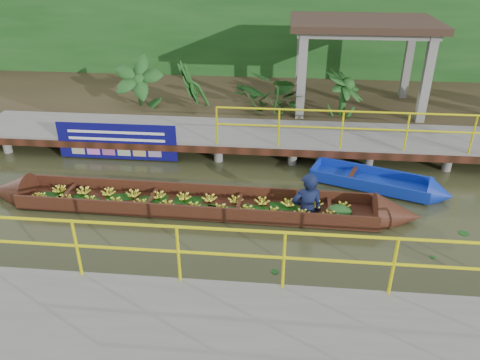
{
  "coord_description": "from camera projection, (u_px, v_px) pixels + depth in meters",
  "views": [
    {
      "loc": [
        0.68,
        -8.7,
        5.46
      ],
      "look_at": [
        -0.2,
        0.5,
        0.6
      ],
      "focal_mm": 35.0,
      "sensor_mm": 36.0,
      "label": 1
    }
  ],
  "objects": [
    {
      "name": "land_strip",
      "position": [
        264.0,
        99.0,
        16.77
      ],
      "size": [
        30.0,
        8.0,
        0.45
      ],
      "primitive_type": "cube",
      "color": "#362A1B",
      "rests_on": "ground"
    },
    {
      "name": "ground",
      "position": [
        247.0,
        215.0,
        10.27
      ],
      "size": [
        80.0,
        80.0,
        0.0
      ],
      "primitive_type": "plane",
      "color": "#303219",
      "rests_on": "ground"
    },
    {
      "name": "far_dock",
      "position": [
        258.0,
        136.0,
        13.06
      ],
      "size": [
        16.0,
        2.06,
        1.66
      ],
      "color": "slate",
      "rests_on": "ground"
    },
    {
      "name": "vendor_boat",
      "position": [
        214.0,
        199.0,
        10.33
      ],
      "size": [
        9.83,
        1.22,
        2.31
      ],
      "rotation": [
        0.0,
        0.0,
        -0.02
      ],
      "color": "#34150E",
      "rests_on": "ground"
    },
    {
      "name": "tropical_plants",
      "position": [
        335.0,
        95.0,
        14.22
      ],
      "size": [
        14.08,
        1.08,
        1.35
      ],
      "color": "#174516",
      "rests_on": "ground"
    },
    {
      "name": "pavilion",
      "position": [
        362.0,
        32.0,
        14.25
      ],
      "size": [
        4.4,
        3.0,
        3.0
      ],
      "color": "slate",
      "rests_on": "ground"
    },
    {
      "name": "foliage_backdrop",
      "position": [
        268.0,
        35.0,
        18.14
      ],
      "size": [
        30.0,
        0.8,
        4.0
      ],
      "primitive_type": "cube",
      "color": "#174516",
      "rests_on": "ground"
    },
    {
      "name": "blue_banner",
      "position": [
        117.0,
        141.0,
        12.5
      ],
      "size": [
        3.25,
        0.04,
        1.01
      ],
      "color": "#0D0B5C",
      "rests_on": "ground"
    },
    {
      "name": "moored_blue_boat",
      "position": [
        404.0,
        188.0,
        11.07
      ],
      "size": [
        3.37,
        1.89,
        0.78
      ],
      "rotation": [
        0.0,
        0.0,
        -0.35
      ],
      "color": "#0E279B",
      "rests_on": "ground"
    }
  ]
}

